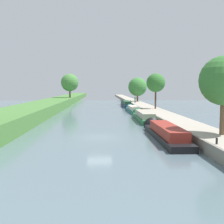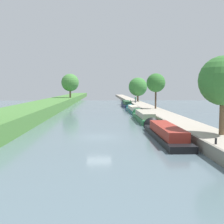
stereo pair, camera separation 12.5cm
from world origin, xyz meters
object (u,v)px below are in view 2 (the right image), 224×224
at_px(narrowboat_navy, 126,104).
at_px(person_walking, 135,99).
at_px(narrowboat_teal, 133,109).
at_px(mooring_bollard_near, 216,141).
at_px(narrowboat_green, 143,116).
at_px(mooring_bollard_far, 130,101).
at_px(narrowboat_black, 163,132).

relative_size(narrowboat_navy, person_walking, 8.79).
bearing_deg(narrowboat_teal, person_walking, 81.70).
xyz_separation_m(narrowboat_teal, mooring_bollard_near, (1.72, -38.03, 0.69)).
relative_size(narrowboat_green, narrowboat_teal, 0.94).
relative_size(narrowboat_navy, mooring_bollard_near, 32.43).
height_order(mooring_bollard_near, mooring_bollard_far, same).
bearing_deg(mooring_bollard_near, narrowboat_green, 94.60).
distance_m(narrowboat_teal, mooring_bollard_far, 22.72).
height_order(narrowboat_green, mooring_bollard_far, narrowboat_green).
relative_size(narrowboat_black, narrowboat_green, 1.03).
xyz_separation_m(narrowboat_navy, mooring_bollard_far, (1.77, 6.87, 0.55)).
relative_size(narrowboat_teal, narrowboat_navy, 0.98).
xyz_separation_m(narrowboat_black, narrowboat_teal, (0.29, 29.95, -0.07)).
bearing_deg(narrowboat_black, mooring_bollard_near, -76.08).
bearing_deg(narrowboat_green, narrowboat_navy, 89.84).
xyz_separation_m(narrowboat_black, mooring_bollard_far, (2.00, 52.59, 0.62)).
distance_m(narrowboat_black, person_walking, 46.70).
relative_size(narrowboat_green, narrowboat_navy, 0.92).
xyz_separation_m(narrowboat_green, person_walking, (2.57, 31.63, 1.24)).
bearing_deg(mooring_bollard_far, narrowboat_green, -92.82).
relative_size(narrowboat_black, mooring_bollard_near, 30.89).
bearing_deg(mooring_bollard_near, person_walking, 89.25).
height_order(narrowboat_navy, mooring_bollard_far, narrowboat_navy).
relative_size(narrowboat_green, mooring_bollard_far, 29.92).
height_order(narrowboat_black, person_walking, person_walking).
distance_m(narrowboat_black, narrowboat_teal, 29.95).
bearing_deg(narrowboat_navy, narrowboat_teal, -89.81).
relative_size(narrowboat_green, mooring_bollard_near, 29.92).
distance_m(person_walking, mooring_bollard_near, 54.70).
bearing_deg(mooring_bollard_far, narrowboat_teal, -94.34).
height_order(narrowboat_black, narrowboat_green, narrowboat_green).
relative_size(narrowboat_black, mooring_bollard_far, 30.89).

